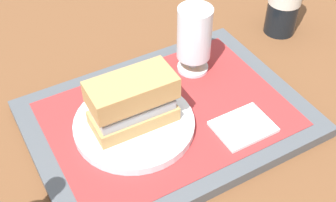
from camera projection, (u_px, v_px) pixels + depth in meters
The scene contains 7 objects.
ground_plane at pixel (168, 123), 0.74m from camera, with size 3.00×3.00×0.00m, color brown.
tray at pixel (168, 119), 0.73m from camera, with size 0.44×0.32×0.02m, color #4C5156.
placemat at pixel (168, 114), 0.72m from camera, with size 0.38×0.27×0.00m, color #9E2D2D.
plate at pixel (134, 123), 0.70m from camera, with size 0.19×0.19×0.01m, color white.
sandwich at pixel (134, 100), 0.66m from camera, with size 0.13×0.07×0.08m.
beer_glass at pixel (194, 36), 0.76m from camera, with size 0.06×0.06×0.12m.
napkin_folded at pixel (243, 127), 0.70m from camera, with size 0.09×0.07×0.01m, color white.
Camera 1 is at (-0.25, -0.44, 0.53)m, focal length 47.42 mm.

